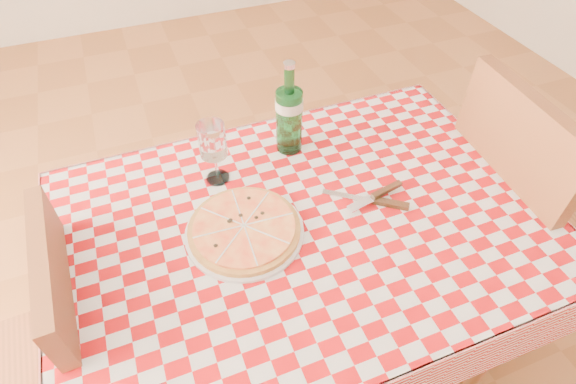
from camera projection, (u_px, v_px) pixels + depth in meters
name	position (u px, v px, depth m)	size (l,w,h in m)	color
dining_table	(302.00, 244.00, 1.26)	(1.20, 0.80, 0.75)	brown
tablecloth	(303.00, 222.00, 1.19)	(1.30, 0.90, 0.01)	#96090C
chair_near	(514.00, 204.00, 1.47)	(0.49, 0.49, 1.01)	brown
chair_far	(55.00, 353.00, 1.18)	(0.43, 0.43, 0.91)	brown
pizza_plate	(244.00, 228.00, 1.14)	(0.31, 0.31, 0.04)	gold
water_bottle	(289.00, 108.00, 1.29)	(0.08, 0.08, 0.29)	#175E25
wine_glass	(214.00, 153.00, 1.23)	(0.08, 0.08, 0.19)	white
cutlery	(372.00, 198.00, 1.23)	(0.25, 0.21, 0.03)	silver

